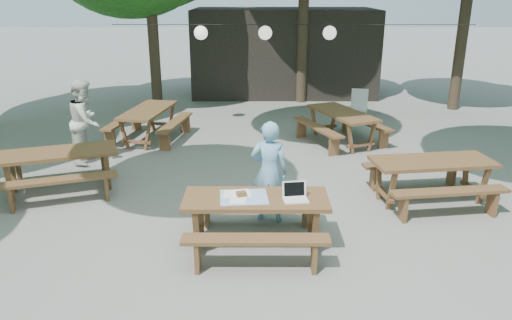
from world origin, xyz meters
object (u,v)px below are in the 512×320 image
object	(u,v)px
main_picnic_table	(256,221)
woman	(269,172)
picnic_table_nw	(60,171)
second_person	(86,121)
plastic_chair	(358,114)

from	to	relation	value
main_picnic_table	woman	size ratio (longest dim) A/B	1.25
picnic_table_nw	second_person	size ratio (longest dim) A/B	1.33
second_person	woman	bearing A→B (deg)	-126.35
picnic_table_nw	woman	bearing A→B (deg)	-36.36
woman	second_person	world-z (taller)	second_person
main_picnic_table	second_person	bearing A→B (deg)	134.11
woman	picnic_table_nw	bearing A→B (deg)	-7.21
main_picnic_table	second_person	size ratio (longest dim) A/B	1.15
main_picnic_table	woman	xyz separation A→B (m)	(0.21, 0.86, 0.41)
woman	main_picnic_table	bearing A→B (deg)	86.56
woman	second_person	bearing A→B (deg)	-26.59
main_picnic_table	second_person	distance (m)	5.07
picnic_table_nw	plastic_chair	distance (m)	7.83
picnic_table_nw	plastic_chair	xyz separation A→B (m)	(6.23, 4.74, -0.13)
second_person	main_picnic_table	bearing A→B (deg)	-135.66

